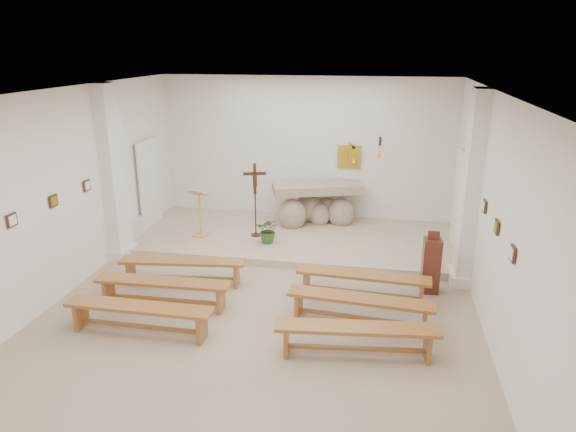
% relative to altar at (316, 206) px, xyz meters
% --- Properties ---
extents(ground, '(7.00, 10.00, 0.00)m').
position_rel_altar_xyz_m(ground, '(-0.35, -4.39, -0.56)').
color(ground, tan).
rests_on(ground, ground).
extents(wall_left, '(0.02, 10.00, 3.50)m').
position_rel_altar_xyz_m(wall_left, '(-3.84, -4.39, 1.19)').
color(wall_left, white).
rests_on(wall_left, ground).
extents(wall_right, '(0.02, 10.00, 3.50)m').
position_rel_altar_xyz_m(wall_right, '(3.14, -4.39, 1.19)').
color(wall_right, white).
rests_on(wall_right, ground).
extents(wall_back, '(7.00, 0.02, 3.50)m').
position_rel_altar_xyz_m(wall_back, '(-0.35, 0.60, 1.19)').
color(wall_back, white).
rests_on(wall_back, ground).
extents(ceiling, '(7.00, 10.00, 0.02)m').
position_rel_altar_xyz_m(ceiling, '(-0.35, -4.39, 2.93)').
color(ceiling, silver).
rests_on(ceiling, wall_back).
extents(sanctuary_platform, '(6.98, 3.00, 0.15)m').
position_rel_altar_xyz_m(sanctuary_platform, '(-0.35, -0.89, -0.48)').
color(sanctuary_platform, beige).
rests_on(sanctuary_platform, ground).
extents(pilaster_left, '(0.26, 0.55, 3.50)m').
position_rel_altar_xyz_m(pilaster_left, '(-3.72, -2.39, 1.19)').
color(pilaster_left, white).
rests_on(pilaster_left, ground).
extents(pilaster_right, '(0.26, 0.55, 3.50)m').
position_rel_altar_xyz_m(pilaster_right, '(3.02, -2.39, 1.19)').
color(pilaster_right, white).
rests_on(pilaster_right, ground).
extents(gold_wall_relief, '(0.55, 0.04, 0.55)m').
position_rel_altar_xyz_m(gold_wall_relief, '(0.70, 0.57, 1.09)').
color(gold_wall_relief, gold).
rests_on(gold_wall_relief, wall_back).
extents(sanctuary_lamp, '(0.11, 0.36, 0.44)m').
position_rel_altar_xyz_m(sanctuary_lamp, '(1.40, 0.31, 1.25)').
color(sanctuary_lamp, black).
rests_on(sanctuary_lamp, wall_back).
extents(station_frame_left_front, '(0.03, 0.20, 0.20)m').
position_rel_altar_xyz_m(station_frame_left_front, '(-3.82, -5.19, 1.16)').
color(station_frame_left_front, '#3A2519').
rests_on(station_frame_left_front, wall_left).
extents(station_frame_left_mid, '(0.03, 0.20, 0.20)m').
position_rel_altar_xyz_m(station_frame_left_mid, '(-3.82, -4.19, 1.16)').
color(station_frame_left_mid, '#3A2519').
rests_on(station_frame_left_mid, wall_left).
extents(station_frame_left_rear, '(0.03, 0.20, 0.20)m').
position_rel_altar_xyz_m(station_frame_left_rear, '(-3.82, -3.19, 1.16)').
color(station_frame_left_rear, '#3A2519').
rests_on(station_frame_left_rear, wall_left).
extents(station_frame_right_front, '(0.03, 0.20, 0.20)m').
position_rel_altar_xyz_m(station_frame_right_front, '(3.12, -5.19, 1.16)').
color(station_frame_right_front, '#3A2519').
rests_on(station_frame_right_front, wall_right).
extents(station_frame_right_mid, '(0.03, 0.20, 0.20)m').
position_rel_altar_xyz_m(station_frame_right_mid, '(3.12, -4.19, 1.16)').
color(station_frame_right_mid, '#3A2519').
rests_on(station_frame_right_mid, wall_right).
extents(station_frame_right_rear, '(0.03, 0.20, 0.20)m').
position_rel_altar_xyz_m(station_frame_right_rear, '(3.12, -3.19, 1.16)').
color(station_frame_right_rear, '#3A2519').
rests_on(station_frame_right_rear, wall_right).
extents(radiator_left, '(0.10, 0.85, 0.52)m').
position_rel_altar_xyz_m(radiator_left, '(-3.78, -1.69, -0.29)').
color(radiator_left, silver).
rests_on(radiator_left, ground).
extents(radiator_right, '(0.10, 0.85, 0.52)m').
position_rel_altar_xyz_m(radiator_right, '(3.08, -1.69, -0.29)').
color(radiator_right, silver).
rests_on(radiator_right, ground).
extents(altar, '(2.20, 1.39, 1.06)m').
position_rel_altar_xyz_m(altar, '(0.00, 0.00, 0.00)').
color(altar, tan).
rests_on(altar, sanctuary_platform).
extents(lectern, '(0.42, 0.37, 1.08)m').
position_rel_altar_xyz_m(lectern, '(-2.39, -1.32, 0.12)').
color(lectern, tan).
rests_on(lectern, sanctuary_platform).
extents(crucifix_stand, '(0.48, 0.21, 1.63)m').
position_rel_altar_xyz_m(crucifix_stand, '(-1.18, -1.10, 0.53)').
color(crucifix_stand, '#381D12').
rests_on(crucifix_stand, sanctuary_platform).
extents(potted_plant, '(0.52, 0.46, 0.56)m').
position_rel_altar_xyz_m(potted_plant, '(-0.81, -1.46, -0.13)').
color(potted_plant, '#305321').
rests_on(potted_plant, sanctuary_platform).
extents(donation_pedestal, '(0.32, 0.32, 1.14)m').
position_rel_altar_xyz_m(donation_pedestal, '(2.42, -2.88, -0.05)').
color(donation_pedestal, '#532717').
rests_on(donation_pedestal, ground).
extents(bench_left_front, '(2.29, 0.63, 0.48)m').
position_rel_altar_xyz_m(bench_left_front, '(-1.97, -3.40, -0.20)').
color(bench_left_front, '#94612B').
rests_on(bench_left_front, ground).
extents(bench_right_front, '(2.28, 0.50, 0.48)m').
position_rel_altar_xyz_m(bench_right_front, '(1.27, -3.40, -0.20)').
color(bench_right_front, '#94612B').
rests_on(bench_right_front, ground).
extents(bench_left_second, '(2.28, 0.43, 0.48)m').
position_rel_altar_xyz_m(bench_left_second, '(-1.97, -4.28, -0.20)').
color(bench_left_second, '#94612B').
rests_on(bench_left_second, ground).
extents(bench_right_second, '(2.29, 0.55, 0.48)m').
position_rel_altar_xyz_m(bench_right_second, '(1.27, -4.28, -0.20)').
color(bench_right_second, '#94612B').
rests_on(bench_right_second, ground).
extents(bench_left_third, '(2.27, 0.37, 0.48)m').
position_rel_altar_xyz_m(bench_left_third, '(-1.97, -5.15, -0.20)').
color(bench_left_third, '#94612B').
rests_on(bench_left_third, ground).
extents(bench_right_third, '(2.29, 0.61, 0.48)m').
position_rel_altar_xyz_m(bench_right_third, '(1.27, -5.15, -0.20)').
color(bench_right_third, '#94612B').
rests_on(bench_right_third, ground).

